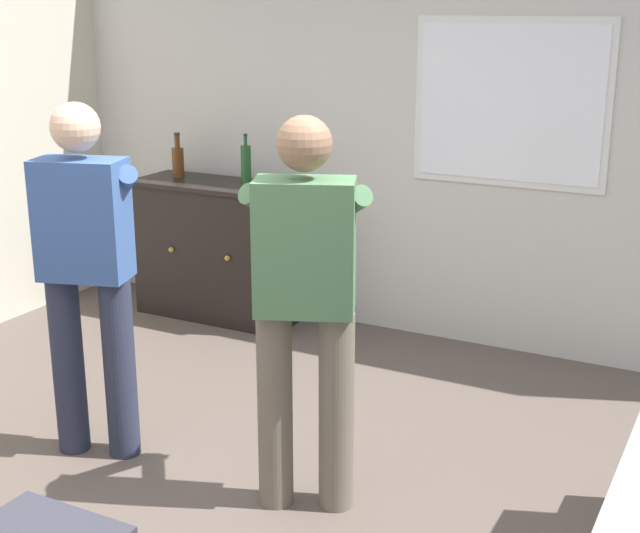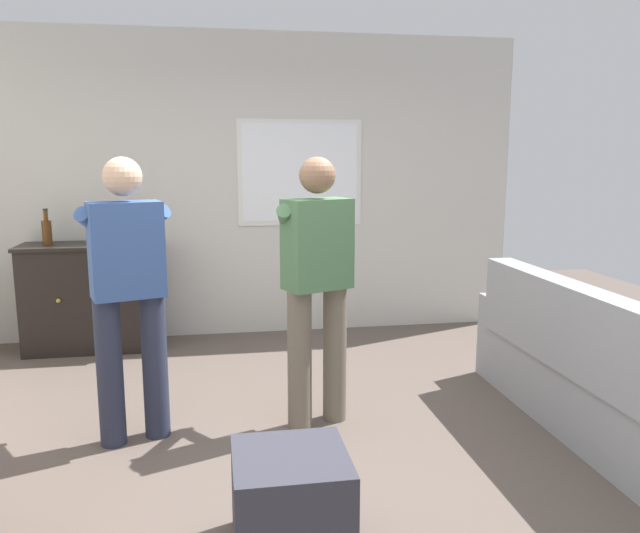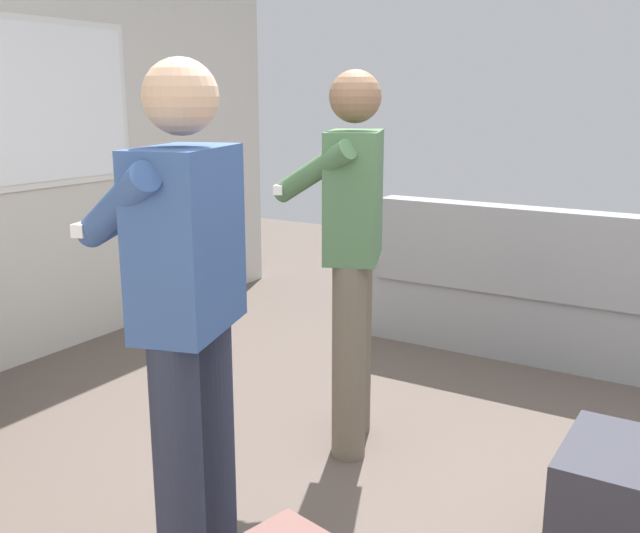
% 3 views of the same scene
% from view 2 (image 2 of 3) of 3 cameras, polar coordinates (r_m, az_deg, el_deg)
% --- Properties ---
extents(ground, '(10.40, 10.40, 0.00)m').
position_cam_2_polar(ground, '(3.69, -4.30, -17.10)').
color(ground, brown).
extents(wall_back_with_window, '(5.20, 0.15, 2.80)m').
position_cam_2_polar(wall_back_with_window, '(5.94, -6.75, 7.30)').
color(wall_back_with_window, beige).
rests_on(wall_back_with_window, ground).
extents(couch, '(0.57, 2.38, 0.94)m').
position_cam_2_polar(couch, '(4.15, 23.77, -9.56)').
color(couch, gray).
rests_on(couch, ground).
extents(sideboard_cabinet, '(1.16, 0.49, 0.94)m').
position_cam_2_polar(sideboard_cabinet, '(5.80, -20.12, -2.62)').
color(sideboard_cabinet, black).
rests_on(sideboard_cabinet, ground).
extents(bottle_wine_green, '(0.07, 0.07, 0.34)m').
position_cam_2_polar(bottle_wine_green, '(5.65, -18.05, 3.42)').
color(bottle_wine_green, '#1E4C23').
rests_on(bottle_wine_green, sideboard_cabinet).
extents(bottle_liquor_amber, '(0.08, 0.08, 0.30)m').
position_cam_2_polar(bottle_liquor_amber, '(5.83, -23.70, 3.02)').
color(bottle_liquor_amber, '#593314').
rests_on(bottle_liquor_amber, sideboard_cabinet).
extents(ottoman, '(0.49, 0.49, 0.44)m').
position_cam_2_polar(ottoman, '(2.86, -2.75, -20.75)').
color(ottoman, '#33333D').
rests_on(ottoman, ground).
extents(person_standing_left, '(0.53, 0.52, 1.68)m').
position_cam_2_polar(person_standing_left, '(3.77, -17.15, -1.78)').
color(person_standing_left, '#282D42').
rests_on(person_standing_left, ground).
extents(person_standing_right, '(0.52, 0.52, 1.68)m').
position_cam_2_polar(person_standing_right, '(3.83, -0.33, -1.14)').
color(person_standing_right, '#6B6051').
rests_on(person_standing_right, ground).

